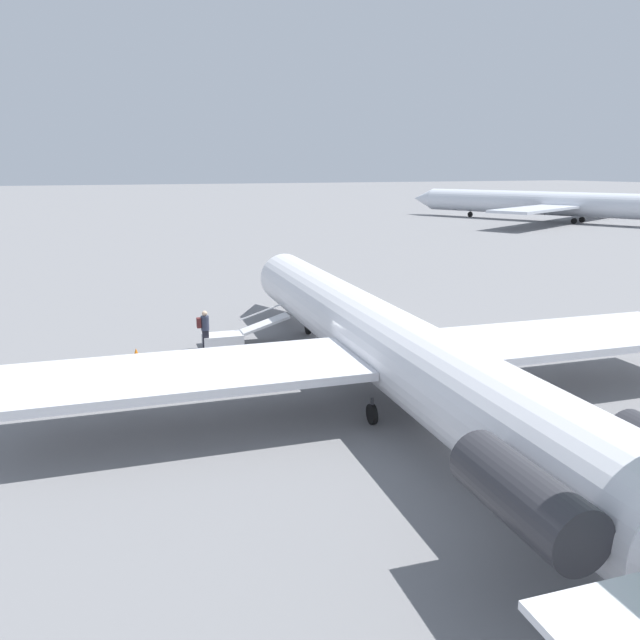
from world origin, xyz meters
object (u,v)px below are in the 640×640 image
airplane_main (387,345)px  passenger (204,327)px  boarding_stairs (232,336)px  airplane_taxiing_distant (557,204)px

airplane_main → passenger: airplane_main is taller
boarding_stairs → airplane_taxiing_distant: bearing=41.8°
boarding_stairs → airplane_main: bearing=-66.5°
boarding_stairs → passenger: size_ratio=2.36×
passenger → boarding_stairs: bearing=17.0°
airplane_main → passenger: (8.95, 4.20, -1.06)m
airplane_taxiing_distant → passenger: size_ratio=26.89×
boarding_stairs → passenger: passenger is taller
airplane_main → boarding_stairs: (9.20, 2.90, -1.68)m
airplane_main → airplane_taxiing_distant: airplane_taxiing_distant is taller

